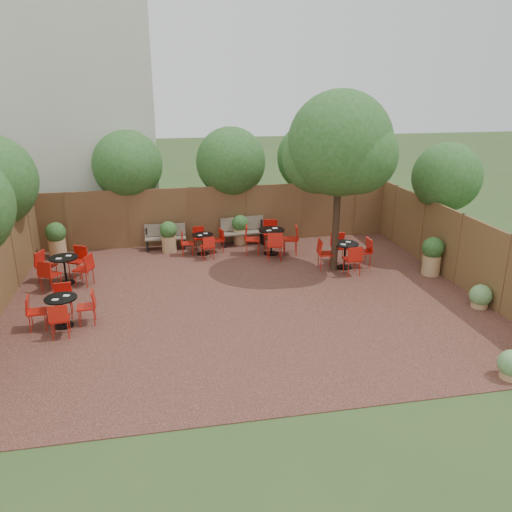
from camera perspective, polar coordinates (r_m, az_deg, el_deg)
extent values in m
plane|color=#354F23|center=(13.36, -1.31, -4.85)|extent=(80.00, 80.00, 0.00)
cube|color=#331915|center=(13.36, -1.31, -4.81)|extent=(12.00, 10.00, 0.02)
cube|color=brown|center=(17.73, -4.07, 4.58)|extent=(12.00, 0.08, 2.00)
cube|color=brown|center=(15.13, 21.67, 0.70)|extent=(0.08, 10.00, 2.00)
cube|color=beige|center=(20.25, -18.52, 14.10)|extent=(5.00, 4.00, 8.00)
sphere|color=#23511A|center=(17.98, -14.15, 9.80)|extent=(2.34, 2.34, 2.34)
sphere|color=#23511A|center=(18.03, -2.83, 10.44)|extent=(2.41, 2.41, 2.41)
sphere|color=#23511A|center=(18.87, 6.29, 10.85)|extent=(2.54, 2.54, 2.54)
sphere|color=#23511A|center=(16.72, 20.51, 8.25)|extent=(2.08, 2.08, 2.08)
cylinder|color=black|center=(14.95, 9.02, 5.56)|extent=(0.27, 0.27, 3.93)
sphere|color=#23511A|center=(14.65, 9.38, 12.30)|extent=(2.93, 2.93, 2.93)
sphere|color=#23511A|center=(14.92, 6.92, 10.85)|extent=(2.05, 2.05, 2.05)
sphere|color=#23511A|center=(14.45, 11.38, 10.99)|extent=(2.14, 2.14, 2.14)
cube|color=brown|center=(17.34, -10.06, 1.96)|extent=(1.36, 0.45, 0.05)
cube|color=brown|center=(17.44, -10.12, 2.90)|extent=(1.35, 0.14, 0.41)
cube|color=black|center=(17.40, -12.03, 1.18)|extent=(0.07, 0.41, 0.36)
cube|color=black|center=(17.41, -8.00, 1.43)|extent=(0.07, 0.41, 0.36)
cube|color=brown|center=(17.54, -1.46, 2.63)|extent=(1.57, 0.63, 0.05)
cube|color=brown|center=(17.66, -1.58, 3.66)|extent=(1.53, 0.29, 0.46)
cube|color=black|center=(17.51, -3.69, 1.76)|extent=(0.11, 0.46, 0.41)
cube|color=black|center=(17.73, 0.75, 2.02)|extent=(0.11, 0.46, 0.41)
cylinder|color=black|center=(16.74, 1.71, 0.30)|extent=(0.49, 0.49, 0.03)
cylinder|color=black|center=(16.62, 1.72, 1.60)|extent=(0.06, 0.06, 0.78)
cylinder|color=black|center=(16.50, 1.73, 2.93)|extent=(0.85, 0.85, 0.03)
cube|color=white|center=(16.61, 2.12, 3.12)|extent=(0.17, 0.13, 0.02)
cube|color=white|center=(16.35, 1.45, 2.86)|extent=(0.17, 0.13, 0.02)
cylinder|color=black|center=(15.28, -20.37, -2.81)|extent=(0.46, 0.46, 0.03)
cylinder|color=black|center=(15.16, -20.52, -1.51)|extent=(0.05, 0.05, 0.73)
cylinder|color=black|center=(15.04, -20.69, -0.18)|extent=(0.79, 0.79, 0.03)
cube|color=white|center=(15.09, -20.19, 0.03)|extent=(0.17, 0.15, 0.02)
cube|color=white|center=(14.93, -21.16, -0.28)|extent=(0.17, 0.15, 0.02)
cylinder|color=black|center=(12.72, -20.61, -7.27)|extent=(0.42, 0.42, 0.03)
cylinder|color=black|center=(12.58, -20.78, -5.87)|extent=(0.05, 0.05, 0.67)
cylinder|color=black|center=(12.45, -20.97, -4.42)|extent=(0.73, 0.73, 0.03)
cube|color=white|center=(12.49, -20.41, -4.17)|extent=(0.14, 0.10, 0.01)
cube|color=white|center=(12.36, -21.50, -4.56)|extent=(0.14, 0.10, 0.01)
cylinder|color=black|center=(16.79, -5.92, 0.25)|extent=(0.40, 0.40, 0.03)
cylinder|color=black|center=(16.69, -5.96, 1.29)|extent=(0.05, 0.05, 0.63)
cylinder|color=black|center=(16.59, -6.00, 2.36)|extent=(0.69, 0.69, 0.03)
cube|color=white|center=(16.66, -5.65, 2.52)|extent=(0.14, 0.11, 0.01)
cube|color=white|center=(16.47, -6.28, 2.31)|extent=(0.14, 0.11, 0.01)
cylinder|color=black|center=(15.72, 9.77, -1.25)|extent=(0.46, 0.46, 0.03)
cylinder|color=black|center=(15.59, 9.84, 0.04)|extent=(0.05, 0.05, 0.73)
cylinder|color=black|center=(15.48, 9.92, 1.36)|extent=(0.80, 0.80, 0.03)
cube|color=white|center=(15.59, 10.25, 1.56)|extent=(0.16, 0.12, 0.02)
cube|color=white|center=(15.32, 9.72, 1.28)|extent=(0.16, 0.12, 0.02)
cylinder|color=tan|center=(17.10, -9.67, 1.34)|extent=(0.47, 0.47, 0.54)
sphere|color=#23511A|center=(16.96, -9.76, 2.89)|extent=(0.57, 0.57, 0.57)
cylinder|color=tan|center=(17.72, -1.79, 2.22)|extent=(0.47, 0.47, 0.53)
sphere|color=#23511A|center=(17.59, -1.81, 3.70)|extent=(0.56, 0.56, 0.56)
cylinder|color=tan|center=(17.48, -21.24, 0.78)|extent=(0.53, 0.53, 0.61)
sphere|color=#23511A|center=(17.33, -21.46, 2.48)|extent=(0.63, 0.63, 0.63)
cylinder|color=tan|center=(15.73, 18.95, -0.94)|extent=(0.51, 0.51, 0.59)
sphere|color=#23511A|center=(15.57, 19.16, 0.88)|extent=(0.62, 0.62, 0.62)
cylinder|color=tan|center=(11.11, 26.50, -11.66)|extent=(0.39, 0.39, 0.18)
sphere|color=#578A47|center=(11.01, 26.67, -10.67)|extent=(0.53, 0.53, 0.53)
cylinder|color=tan|center=(14.01, 23.66, -4.89)|extent=(0.40, 0.40, 0.18)
sphere|color=#578A47|center=(13.93, 23.78, -4.03)|extent=(0.55, 0.55, 0.55)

